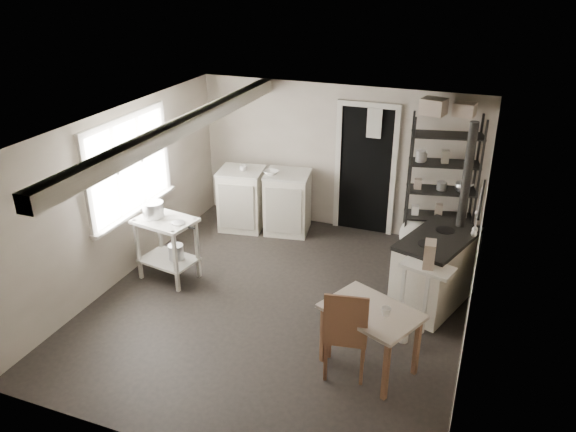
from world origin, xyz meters
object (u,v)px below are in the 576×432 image
(base_cabinets, at_px, (265,202))
(work_table, at_px, (369,338))
(prep_table, at_px, (168,251))
(stove, at_px, (435,272))
(chair, at_px, (346,333))
(shelf_rack, at_px, (441,191))
(stockpot, at_px, (154,213))
(flour_sack, at_px, (414,237))

(base_cabinets, xyz_separation_m, work_table, (2.36, -2.74, -0.08))
(prep_table, distance_m, base_cabinets, 1.98)
(base_cabinets, bearing_deg, stove, -33.19)
(chair, bearing_deg, shelf_rack, 70.41)
(prep_table, distance_m, stockpot, 0.57)
(shelf_rack, distance_m, work_table, 3.07)
(shelf_rack, bearing_deg, prep_table, -158.89)
(base_cabinets, relative_size, flour_sack, 2.84)
(stockpot, relative_size, base_cabinets, 0.20)
(work_table, bearing_deg, shelf_rack, 84.13)
(stockpot, relative_size, shelf_rack, 0.14)
(prep_table, relative_size, base_cabinets, 0.59)
(shelf_rack, height_order, flour_sack, shelf_rack)
(prep_table, height_order, flour_sack, prep_table)
(base_cabinets, bearing_deg, chair, -63.01)
(base_cabinets, xyz_separation_m, stove, (2.83, -1.23, -0.02))
(base_cabinets, relative_size, shelf_rack, 0.73)
(base_cabinets, distance_m, work_table, 3.62)
(stove, bearing_deg, base_cabinets, 175.14)
(stove, bearing_deg, work_table, -88.56)
(shelf_rack, bearing_deg, work_table, -107.79)
(shelf_rack, bearing_deg, flour_sack, -160.03)
(shelf_rack, relative_size, flour_sack, 3.91)
(prep_table, xyz_separation_m, base_cabinets, (0.62, 1.88, 0.06))
(stockpot, distance_m, shelf_rack, 4.05)
(stockpot, bearing_deg, stove, 9.88)
(flour_sack, bearing_deg, chair, -94.49)
(base_cabinets, bearing_deg, prep_table, -117.81)
(work_table, bearing_deg, chair, -146.90)
(base_cabinets, height_order, flour_sack, base_cabinets)
(work_table, distance_m, flour_sack, 2.82)
(prep_table, xyz_separation_m, stove, (3.44, 0.65, 0.04))
(prep_table, distance_m, flour_sack, 3.57)
(work_table, bearing_deg, stockpot, 164.43)
(shelf_rack, xyz_separation_m, work_table, (-0.31, -3.00, -0.57))
(stockpot, relative_size, work_table, 0.31)
(work_table, bearing_deg, prep_table, 163.84)
(base_cabinets, bearing_deg, shelf_rack, -4.13)
(work_table, xyz_separation_m, flour_sack, (0.02, 2.81, -0.14))
(stove, bearing_deg, prep_table, -150.65)
(work_table, height_order, chair, chair)
(prep_table, height_order, stove, stove)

